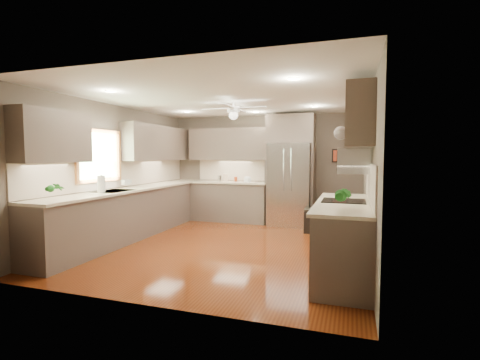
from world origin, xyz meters
The scene contains 27 objects.
floor centered at (0.00, 0.00, 0.00)m, with size 5.00×5.00×0.00m, color #4F1D0A.
ceiling centered at (0.00, 0.00, 2.50)m, with size 5.00×5.00×0.00m, color white.
wall_back centered at (0.00, 2.50, 1.25)m, with size 4.50×4.50×0.00m, color brown.
wall_front centered at (0.00, -2.50, 1.25)m, with size 4.50×4.50×0.00m, color brown.
wall_left centered at (-2.25, 0.00, 1.25)m, with size 5.00×5.00×0.00m, color brown.
wall_right centered at (2.25, 0.00, 1.25)m, with size 5.00×5.00×0.00m, color brown.
canister_b centered at (-1.00, 2.18, 1.01)m, with size 0.10×0.10×0.15m, color silver.
canister_c centered at (-0.86, 2.19, 1.03)m, with size 0.12×0.12×0.19m, color beige.
canister_d centered at (-0.60, 2.21, 1.00)m, with size 0.07×0.07×0.11m, color maroon.
soap_bottle centered at (-2.09, 0.09, 1.05)m, with size 0.10×0.10×0.21m, color white.
potted_plant_left centered at (-1.96, -1.75, 1.10)m, with size 0.17×0.12×0.32m, color #185619.
potted_plant_right centered at (1.92, -1.43, 1.10)m, with size 0.17×0.14×0.32m, color #185619.
bowl centered at (-0.30, 2.17, 0.97)m, with size 0.21×0.21×0.05m, color beige.
left_run centered at (-1.95, 0.15, 0.48)m, with size 0.65×4.70×1.45m.
back_run centered at (-0.72, 2.20, 0.48)m, with size 1.85×0.65×1.45m.
uppers centered at (-0.74, 0.71, 1.87)m, with size 4.50×4.70×0.95m.
window centered at (-2.22, -0.50, 1.55)m, with size 0.05×1.12×0.92m.
sink centered at (-1.93, -0.50, 0.91)m, with size 0.50×0.70×0.32m.
refrigerator centered at (0.70, 2.16, 1.19)m, with size 1.06×0.75×2.45m.
right_run centered at (1.93, -0.80, 0.48)m, with size 0.70×2.20×1.45m.
microwave centered at (2.03, -0.55, 1.48)m, with size 0.43×0.55×0.34m.
ceiling_fan centered at (0.00, 0.30, 2.33)m, with size 1.18×1.18×0.32m.
recessed_lights centered at (-0.04, 0.40, 2.49)m, with size 2.84×3.14×0.01m.
wall_clock centered at (1.75, 2.48, 2.05)m, with size 0.30×0.03×0.30m.
framed_print centered at (1.75, 2.48, 1.55)m, with size 0.36×0.03×0.30m.
stool centered at (1.28, 1.55, 0.24)m, with size 0.45×0.45×0.47m.
paper_towel centered at (-1.93, -0.81, 1.08)m, with size 0.12×0.12×0.31m.
Camera 1 is at (2.01, -5.53, 1.55)m, focal length 26.00 mm.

